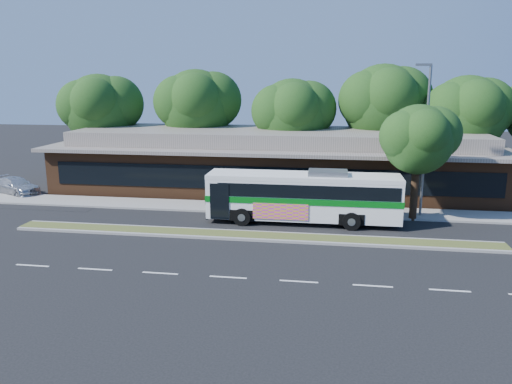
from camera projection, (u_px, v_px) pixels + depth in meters
ground at (248, 240)px, 25.96m from camera, size 120.00×120.00×0.00m
median_strip at (250, 236)px, 26.52m from camera, size 26.00×1.10×0.15m
sidewalk at (264, 208)px, 32.11m from camera, size 44.00×2.60×0.12m
parking_lot at (38, 188)px, 38.24m from camera, size 14.00×12.00×0.01m
plaza_building at (276, 160)px, 38.00m from camera, size 33.20×11.20×4.45m
lamp_post at (425, 137)px, 29.24m from camera, size 0.93×0.18×9.07m
tree_bg_a at (105, 108)px, 41.39m from camera, size 6.47×5.80×8.63m
tree_bg_b at (202, 104)px, 41.12m from camera, size 6.69×6.00×9.00m
tree_bg_c at (297, 113)px, 39.09m from camera, size 6.24×5.60×8.26m
tree_bg_d at (389, 102)px, 38.85m from camera, size 6.91×6.20×9.37m
tree_bg_e at (472, 113)px, 37.15m from camera, size 6.47×5.80×8.50m
transit_bus at (304, 193)px, 28.84m from camera, size 11.15×2.67×3.12m
sedan at (16, 186)px, 36.21m from camera, size 4.55×3.23×1.22m
sidewalk_tree at (423, 138)px, 28.69m from camera, size 4.49×4.03×6.82m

